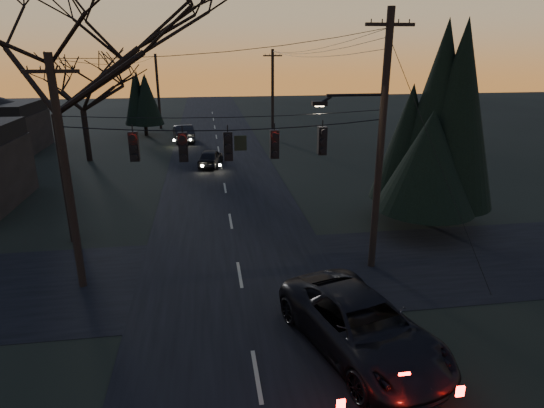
{
  "coord_description": "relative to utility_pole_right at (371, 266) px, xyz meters",
  "views": [
    {
      "loc": [
        -1.09,
        -6.3,
        8.64
      ],
      "look_at": [
        1.19,
        9.17,
        3.24
      ],
      "focal_mm": 30.0,
      "sensor_mm": 36.0,
      "label": 1
    }
  ],
  "objects": [
    {
      "name": "main_road",
      "position": [
        -5.5,
        10.0,
        0.01
      ],
      "size": [
        8.0,
        120.0,
        0.02
      ],
      "primitive_type": "cube",
      "color": "black",
      "rests_on": "ground"
    },
    {
      "name": "cross_road",
      "position": [
        -5.5,
        0.0,
        0.01
      ],
      "size": [
        60.0,
        7.0,
        0.02
      ],
      "primitive_type": "cube",
      "color": "black",
      "rests_on": "ground"
    },
    {
      "name": "utility_pole_right",
      "position": [
        0.0,
        0.0,
        0.0
      ],
      "size": [
        5.0,
        0.3,
        10.0
      ],
      "primitive_type": null,
      "color": "black",
      "rests_on": "ground"
    },
    {
      "name": "utility_pole_left",
      "position": [
        -11.5,
        0.0,
        0.0
      ],
      "size": [
        1.8,
        0.3,
        8.5
      ],
      "primitive_type": null,
      "color": "black",
      "rests_on": "ground"
    },
    {
      "name": "utility_pole_far_r",
      "position": [
        0.0,
        28.0,
        0.0
      ],
      "size": [
        1.8,
        0.3,
        8.5
      ],
      "primitive_type": null,
      "color": "black",
      "rests_on": "ground"
    },
    {
      "name": "utility_pole_far_l",
      "position": [
        -11.5,
        36.0,
        0.0
      ],
      "size": [
        0.3,
        0.3,
        8.0
      ],
      "primitive_type": null,
      "color": "black",
      "rests_on": "ground"
    },
    {
      "name": "span_signal_assembly",
      "position": [
        -5.74,
        0.0,
        5.31
      ],
      "size": [
        11.5,
        0.44,
        1.51
      ],
      "color": "black",
      "rests_on": "ground"
    },
    {
      "name": "bare_tree_left",
      "position": [
        -12.9,
        4.56,
        8.3
      ],
      "size": [
        10.62,
        10.62,
        11.87
      ],
      "color": "black",
      "rests_on": "ground"
    },
    {
      "name": "evergreen_right",
      "position": [
        4.37,
        4.29,
        4.9
      ],
      "size": [
        4.77,
        4.77,
        8.6
      ],
      "color": "black",
      "rests_on": "ground"
    },
    {
      "name": "bare_tree_dist",
      "position": [
        -15.91,
        21.16,
        5.59
      ],
      "size": [
        7.9,
        7.9,
        8.01
      ],
      "color": "black",
      "rests_on": "ground"
    },
    {
      "name": "evergreen_dist",
      "position": [
        -12.64,
        31.87,
        3.66
      ],
      "size": [
        3.48,
        3.48,
        6.15
      ],
      "color": "black",
      "rests_on": "ground"
    },
    {
      "name": "suv_near",
      "position": [
        -2.3,
        -5.31,
        0.85
      ],
      "size": [
        4.45,
        6.68,
        1.7
      ],
      "primitive_type": "imported",
      "rotation": [
        0.0,
        0.0,
        0.29
      ],
      "color": "black",
      "rests_on": "ground"
    },
    {
      "name": "sedan_oncoming_a",
      "position": [
        -6.3,
        17.99,
        0.65
      ],
      "size": [
        2.22,
        4.05,
        1.31
      ],
      "primitive_type": "imported",
      "rotation": [
        0.0,
        0.0,
        2.96
      ],
      "color": "black",
      "rests_on": "ground"
    },
    {
      "name": "sedan_oncoming_b",
      "position": [
        -8.7,
        28.03,
        0.81
      ],
      "size": [
        2.36,
        5.1,
        1.62
      ],
      "primitive_type": "imported",
      "rotation": [
        0.0,
        0.0,
        3.28
      ],
      "color": "black",
      "rests_on": "ground"
    }
  ]
}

